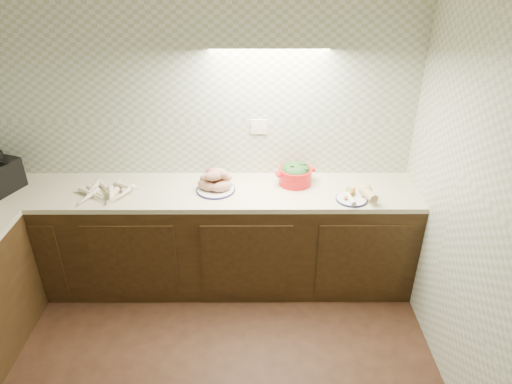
{
  "coord_description": "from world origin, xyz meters",
  "views": [
    {
      "loc": [
        0.51,
        -1.66,
        2.64
      ],
      "look_at": [
        0.52,
        1.25,
        1.02
      ],
      "focal_mm": 32.0,
      "sensor_mm": 36.0,
      "label": 1
    }
  ],
  "objects_px": {
    "onion_bowl": "(212,177)",
    "veg_plate": "(358,194)",
    "sweet_potato_plate": "(216,182)",
    "parsnip_pile": "(110,191)",
    "dutch_oven": "(295,173)"
  },
  "relations": [
    {
      "from": "onion_bowl",
      "to": "veg_plate",
      "type": "xyz_separation_m",
      "value": [
        1.13,
        -0.26,
        -0.01
      ]
    },
    {
      "from": "sweet_potato_plate",
      "to": "onion_bowl",
      "type": "relative_size",
      "value": 1.83
    },
    {
      "from": "parsnip_pile",
      "to": "dutch_oven",
      "type": "distance_m",
      "value": 1.46
    },
    {
      "from": "parsnip_pile",
      "to": "onion_bowl",
      "type": "bearing_deg",
      "value": 13.32
    },
    {
      "from": "veg_plate",
      "to": "onion_bowl",
      "type": "bearing_deg",
      "value": 166.89
    },
    {
      "from": "parsnip_pile",
      "to": "veg_plate",
      "type": "bearing_deg",
      "value": -2.32
    },
    {
      "from": "onion_bowl",
      "to": "veg_plate",
      "type": "height_order",
      "value": "onion_bowl"
    },
    {
      "from": "dutch_oven",
      "to": "onion_bowl",
      "type": "bearing_deg",
      "value": 160.06
    },
    {
      "from": "veg_plate",
      "to": "parsnip_pile",
      "type": "bearing_deg",
      "value": 177.68
    },
    {
      "from": "parsnip_pile",
      "to": "sweet_potato_plate",
      "type": "bearing_deg",
      "value": 4.6
    },
    {
      "from": "dutch_oven",
      "to": "veg_plate",
      "type": "xyz_separation_m",
      "value": [
        0.46,
        -0.25,
        -0.05
      ]
    },
    {
      "from": "sweet_potato_plate",
      "to": "parsnip_pile",
      "type": "bearing_deg",
      "value": -175.4
    },
    {
      "from": "veg_plate",
      "to": "sweet_potato_plate",
      "type": "bearing_deg",
      "value": 172.52
    },
    {
      "from": "sweet_potato_plate",
      "to": "dutch_oven",
      "type": "distance_m",
      "value": 0.64
    },
    {
      "from": "sweet_potato_plate",
      "to": "onion_bowl",
      "type": "distance_m",
      "value": 0.13
    }
  ]
}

